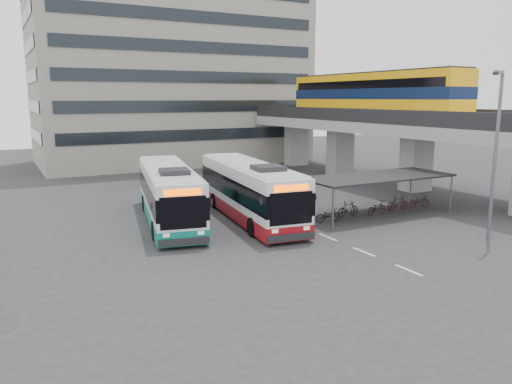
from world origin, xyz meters
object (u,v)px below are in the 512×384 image
pedestrian (263,226)px  lamp_post (496,146)px  bus_main (249,191)px  bus_teal (169,194)px

pedestrian → lamp_post: size_ratio=0.19×
pedestrian → bus_main: bearing=13.8°
bus_main → pedestrian: size_ratio=7.77×
pedestrian → bus_teal: bearing=57.3°
bus_main → pedestrian: bus_main is taller
bus_main → pedestrian: bearing=-102.1°
lamp_post → bus_teal: bearing=116.3°
bus_main → pedestrian: 5.36m
pedestrian → lamp_post: 12.70m
bus_main → lamp_post: 14.07m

